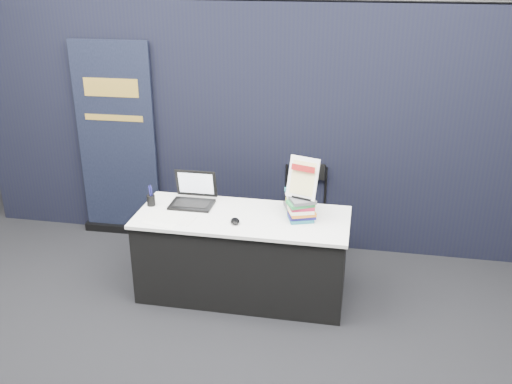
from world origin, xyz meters
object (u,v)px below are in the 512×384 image
object	(u,v)px
stacking_chair	(304,206)
pullup_banner	(118,152)
book_stack_short	(299,201)
display_table	(243,255)
book_stack_tall	(301,210)
laptop	(193,197)
info_sign	(303,178)

from	to	relation	value
stacking_chair	pullup_banner	bearing A→B (deg)	-167.34
pullup_banner	stacking_chair	world-z (taller)	pullup_banner
book_stack_short	stacking_chair	world-z (taller)	book_stack_short
display_table	book_stack_short	size ratio (longest dim) A/B	6.65
book_stack_tall	stacking_chair	size ratio (longest dim) A/B	0.27
book_stack_tall	pullup_banner	world-z (taller)	pullup_banner
laptop	pullup_banner	world-z (taller)	pullup_banner
laptop	book_stack_tall	world-z (taller)	laptop
book_stack_tall	pullup_banner	xyz separation A→B (m)	(-2.01, 0.94, 0.06)
display_table	book_stack_tall	size ratio (longest dim) A/B	7.20
book_stack_tall	laptop	bearing A→B (deg)	170.27
display_table	info_sign	bearing A→B (deg)	4.02
book_stack_tall	pullup_banner	size ratio (longest dim) A/B	0.12
stacking_chair	book_stack_tall	bearing A→B (deg)	-69.95
display_table	laptop	size ratio (longest dim) A/B	4.82
stacking_chair	laptop	bearing A→B (deg)	-127.90
pullup_banner	stacking_chair	size ratio (longest dim) A/B	2.24
display_table	info_sign	distance (m)	0.89
book_stack_short	info_sign	bearing A→B (deg)	-75.19
book_stack_tall	book_stack_short	xyz separation A→B (m)	(-0.04, 0.18, -0.00)
display_table	laptop	xyz separation A→B (m)	(-0.48, 0.17, 0.44)
book_stack_tall	display_table	bearing A→B (deg)	-179.49
book_stack_short	book_stack_tall	bearing A→B (deg)	-77.65
pullup_banner	info_sign	bearing A→B (deg)	-25.63
book_stack_short	pullup_banner	size ratio (longest dim) A/B	0.13
pullup_banner	book_stack_short	bearing A→B (deg)	-22.44
display_table	stacking_chair	xyz separation A→B (m)	(0.43, 0.85, 0.13)
laptop	stacking_chair	size ratio (longest dim) A/B	0.41
info_sign	laptop	bearing A→B (deg)	-169.39
display_table	pullup_banner	xyz separation A→B (m)	(-1.51, 0.95, 0.53)
book_stack_tall	pullup_banner	bearing A→B (deg)	154.89
laptop	stacking_chair	distance (m)	1.18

